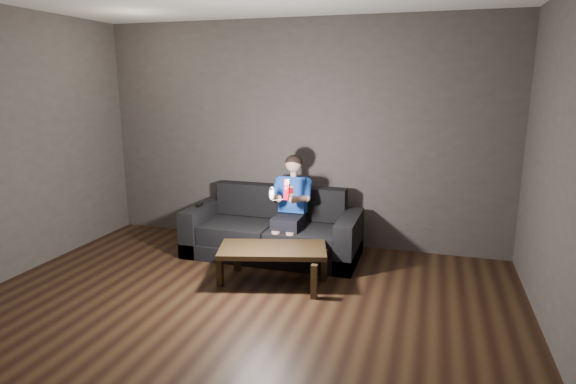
% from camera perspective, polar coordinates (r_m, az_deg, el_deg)
% --- Properties ---
extents(floor, '(5.00, 5.00, 0.00)m').
position_cam_1_polar(floor, '(3.99, -8.93, -16.72)').
color(floor, black).
rests_on(floor, ground).
extents(back_wall, '(5.00, 0.04, 2.70)m').
position_cam_1_polar(back_wall, '(5.85, 1.30, 6.86)').
color(back_wall, '#3D3634').
rests_on(back_wall, ground).
extents(sofa, '(1.97, 0.85, 0.76)m').
position_cam_1_polar(sofa, '(5.59, -1.76, -4.99)').
color(sofa, black).
rests_on(sofa, floor).
extents(child, '(0.46, 0.56, 1.12)m').
position_cam_1_polar(child, '(5.36, 0.33, -0.98)').
color(child, black).
rests_on(child, sofa).
extents(wii_remote_red, '(0.05, 0.08, 0.22)m').
position_cam_1_polar(wii_remote_red, '(4.88, -0.15, 0.30)').
color(wii_remote_red, '#C30015').
rests_on(wii_remote_red, child).
extents(nunchuk_white, '(0.07, 0.10, 0.15)m').
position_cam_1_polar(nunchuk_white, '(4.95, -1.93, -0.15)').
color(nunchuk_white, white).
rests_on(nunchuk_white, child).
extents(wii_remote_black, '(0.06, 0.15, 0.03)m').
position_cam_1_polar(wii_remote_black, '(5.77, -10.40, -1.48)').
color(wii_remote_black, black).
rests_on(wii_remote_black, sofa).
extents(coffee_table, '(1.14, 0.77, 0.38)m').
position_cam_1_polar(coffee_table, '(4.77, -1.82, -7.16)').
color(coffee_table, black).
rests_on(coffee_table, floor).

